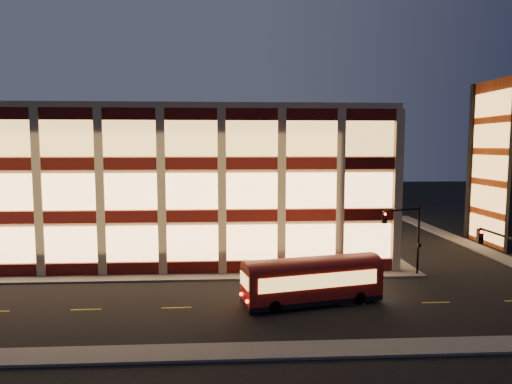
{
  "coord_description": "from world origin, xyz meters",
  "views": [
    {
      "loc": [
        7.65,
        -36.13,
        10.92
      ],
      "look_at": [
        10.2,
        8.0,
        6.43
      ],
      "focal_mm": 32.0,
      "sensor_mm": 36.0,
      "label": 1
    }
  ],
  "objects": [
    {
      "name": "ground",
      "position": [
        0.0,
        0.0,
        0.0
      ],
      "size": [
        200.0,
        200.0,
        0.0
      ],
      "primitive_type": "plane",
      "color": "black",
      "rests_on": "ground"
    },
    {
      "name": "sidewalk_office_south",
      "position": [
        -3.0,
        1.0,
        0.07
      ],
      "size": [
        54.0,
        2.0,
        0.15
      ],
      "primitive_type": "cube",
      "color": "#514F4C",
      "rests_on": "ground"
    },
    {
      "name": "sidewalk_office_east",
      "position": [
        23.0,
        17.0,
        0.07
      ],
      "size": [
        2.0,
        30.0,
        0.15
      ],
      "primitive_type": "cube",
      "color": "#514F4C",
      "rests_on": "ground"
    },
    {
      "name": "sidewalk_tower_west",
      "position": [
        34.0,
        17.0,
        0.07
      ],
      "size": [
        2.0,
        30.0,
        0.15
      ],
      "primitive_type": "cube",
      "color": "#514F4C",
      "rests_on": "ground"
    },
    {
      "name": "sidewalk_near",
      "position": [
        0.0,
        -13.0,
        0.07
      ],
      "size": [
        100.0,
        2.0,
        0.15
      ],
      "primitive_type": "cube",
      "color": "#514F4C",
      "rests_on": "ground"
    },
    {
      "name": "office_building",
      "position": [
        -2.91,
        16.91,
        7.25
      ],
      "size": [
        50.45,
        30.45,
        14.5
      ],
      "color": "tan",
      "rests_on": "ground"
    },
    {
      "name": "traffic_signal_far",
      "position": [
        22.21,
        0.24,
        4.11
      ],
      "size": [
        3.79,
        1.87,
        6.0
      ],
      "color": "black",
      "rests_on": "ground"
    },
    {
      "name": "traffic_signal_near",
      "position": [
        23.5,
        -11.03,
        4.13
      ],
      "size": [
        0.32,
        4.45,
        6.0
      ],
      "color": "black",
      "rests_on": "ground"
    },
    {
      "name": "trolley_bus",
      "position": [
        13.32,
        -5.64,
        1.82
      ],
      "size": [
        9.97,
        4.53,
        3.28
      ],
      "rotation": [
        0.0,
        0.0,
        0.23
      ],
      "color": "#910F07",
      "rests_on": "ground"
    }
  ]
}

